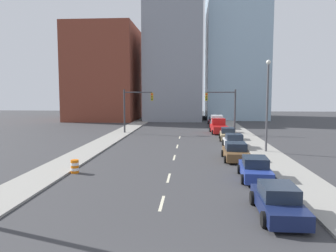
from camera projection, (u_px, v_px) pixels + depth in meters
The scene contains 22 objects.
sidewalk_left at pixel (130, 128), 54.09m from camera, with size 2.92×91.66×0.13m.
sidewalk_right at pixel (235, 128), 52.87m from camera, with size 2.92×91.66×0.13m.
lane_stripe_at_9m at pixel (162, 203), 16.88m from camera, with size 0.16×2.40×0.01m, color beige.
lane_stripe_at_14m at pixel (169, 178), 21.95m from camera, with size 0.16×2.40×0.01m, color beige.
lane_stripe_at_21m at pixel (174, 157), 28.97m from camera, with size 0.16×2.40×0.01m, color beige.
lane_stripe_at_27m at pixel (177, 146), 35.11m from camera, with size 0.16×2.40×0.01m, color beige.
lane_stripe_at_35m at pixel (180, 137), 42.39m from camera, with size 0.16×2.40×0.01m, color beige.
building_brick_left at pixel (105, 74), 70.97m from camera, with size 14.00×16.00×19.89m.
building_office_center at pixel (175, 62), 73.60m from camera, with size 12.00×20.00×25.61m.
building_glass_right at pixel (234, 55), 76.42m from camera, with size 13.00×20.00×29.20m.
traffic_signal_left at pixel (133, 105), 46.35m from camera, with size 4.26×0.35×6.25m.
traffic_signal_right at pixel (226, 105), 45.41m from camera, with size 4.26×0.35×6.25m.
traffic_barrel at pixel (75, 166), 23.26m from camera, with size 0.56×0.56×0.95m.
street_lamp at pixel (267, 100), 30.97m from camera, with size 0.44×0.44×8.80m.
sedan_navy at pixel (278, 201), 15.10m from camera, with size 2.10×4.67×1.47m.
sedan_blue at pixel (255, 169), 21.62m from camera, with size 2.23×4.56×1.47m.
sedan_brown at pixel (236, 152), 27.88m from camera, with size 2.21×4.44×1.49m.
sedan_white at pixel (234, 142), 34.00m from camera, with size 2.18×4.31×1.48m.
sedan_tan at pixel (228, 134), 40.06m from camera, with size 2.22×4.69×1.49m.
pickup_truck_red at pixel (219, 127), 46.97m from camera, with size 2.59×5.30×2.07m.
box_truck_silver at pixel (217, 122), 53.04m from camera, with size 2.45×6.45×2.18m.
sedan_maroon at pixel (214, 121), 59.60m from camera, with size 2.30×4.67×1.43m.
Camera 1 is at (1.49, -7.39, 5.62)m, focal length 35.00 mm.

